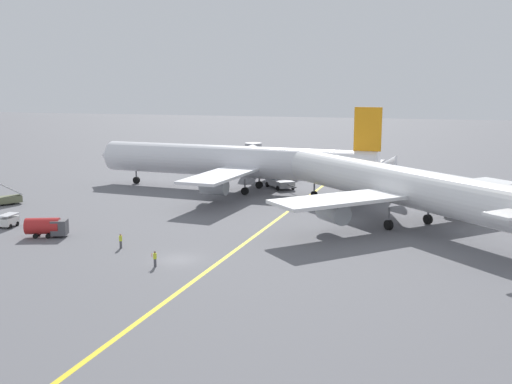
# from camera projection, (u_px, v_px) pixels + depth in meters

# --- Properties ---
(ground_plane) EXTENTS (600.00, 600.00, 0.00)m
(ground_plane) POSITION_uv_depth(u_px,v_px,m) (178.00, 260.00, 61.90)
(ground_plane) COLOR slate
(taxiway_stripe) EXTENTS (1.19, 120.00, 0.01)m
(taxiway_stripe) POSITION_uv_depth(u_px,v_px,m) (249.00, 240.00, 69.83)
(taxiway_stripe) COLOR yellow
(taxiway_stripe) RESTS_ON ground
(airliner_at_gate_left) EXTENTS (56.08, 40.83, 14.95)m
(airliner_at_gate_left) POSITION_uv_depth(u_px,v_px,m) (236.00, 162.00, 102.55)
(airliner_at_gate_left) COLOR silver
(airliner_at_gate_left) RESTS_ON ground
(airliner_being_pushed) EXTENTS (42.10, 40.38, 15.60)m
(airliner_being_pushed) POSITION_uv_depth(u_px,v_px,m) (395.00, 185.00, 77.95)
(airliner_being_pushed) COLOR white
(airliner_being_pushed) RESTS_ON ground
(pushback_tug) EXTENTS (7.62, 8.20, 2.77)m
(pushback_tug) POSITION_uv_depth(u_px,v_px,m) (279.00, 182.00, 105.79)
(pushback_tug) COLOR gray
(pushback_tug) RESTS_ON ground
(gse_baggage_cart_near_cluster) EXTENTS (1.86, 2.89, 1.71)m
(gse_baggage_cart_near_cluster) POSITION_uv_depth(u_px,v_px,m) (9.00, 221.00, 76.17)
(gse_baggage_cart_near_cluster) COLOR silver
(gse_baggage_cart_near_cluster) RESTS_ON ground
(gse_stair_truck_yellow) EXTENTS (4.20, 4.84, 4.06)m
(gse_stair_truck_yellow) POSITION_uv_depth(u_px,v_px,m) (6.00, 198.00, 90.73)
(gse_stair_truck_yellow) COLOR #666B4C
(gse_stair_truck_yellow) RESTS_ON ground
(gse_fuel_bowser_stubby) EXTENTS (5.25, 3.59, 2.40)m
(gse_fuel_bowser_stubby) POSITION_uv_depth(u_px,v_px,m) (47.00, 226.00, 70.97)
(gse_fuel_bowser_stubby) COLOR red
(gse_fuel_bowser_stubby) RESTS_ON ground
(ground_crew_ramp_agent_by_cones) EXTENTS (0.45, 0.38, 1.64)m
(ground_crew_ramp_agent_by_cones) POSITION_uv_depth(u_px,v_px,m) (155.00, 259.00, 59.27)
(ground_crew_ramp_agent_by_cones) COLOR #4C4C51
(ground_crew_ramp_agent_by_cones) RESTS_ON ground
(ground_crew_marshaller_foreground) EXTENTS (0.36, 0.50, 1.67)m
(ground_crew_marshaller_foreground) POSITION_uv_depth(u_px,v_px,m) (121.00, 241.00, 66.13)
(ground_crew_marshaller_foreground) COLOR #4C4C51
(ground_crew_marshaller_foreground) RESTS_ON ground
(jet_bridge) EXTENTS (7.59, 18.40, 5.66)m
(jet_bridge) POSITION_uv_depth(u_px,v_px,m) (251.00, 154.00, 125.87)
(jet_bridge) COLOR #B7B7BC
(jet_bridge) RESTS_ON ground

